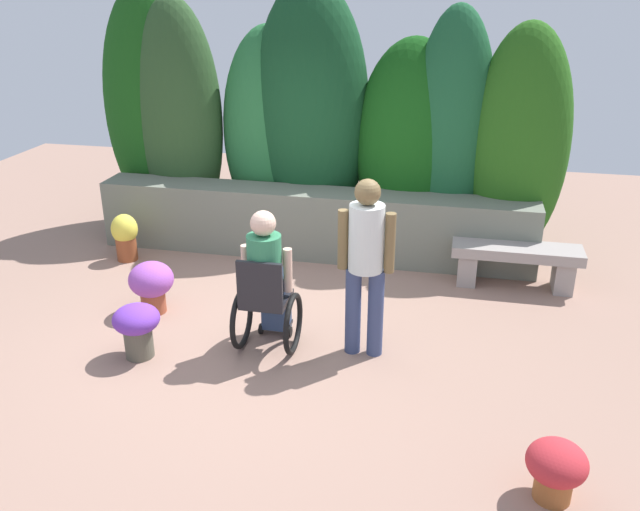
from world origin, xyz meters
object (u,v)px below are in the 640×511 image
at_px(person_standing_companion, 366,257).
at_px(flower_pot_terracotta_by_wall, 137,326).
at_px(person_in_wheelchair, 267,285).
at_px(flower_pot_red_accent, 556,468).
at_px(flower_pot_small_foreground, 152,283).
at_px(flower_pot_purple_near, 125,235).
at_px(stone_bench, 516,260).

relative_size(person_standing_companion, flower_pot_terracotta_by_wall, 3.25).
bearing_deg(person_standing_companion, person_in_wheelchair, -161.19).
xyz_separation_m(flower_pot_red_accent, flower_pot_small_foreground, (-3.66, 1.88, 0.07)).
distance_m(person_in_wheelchair, flower_pot_small_foreground, 1.43).
bearing_deg(flower_pot_red_accent, person_in_wheelchair, 147.90).
relative_size(flower_pot_red_accent, flower_pot_small_foreground, 0.79).
xyz_separation_m(person_in_wheelchair, person_standing_companion, (0.86, 0.08, 0.31)).
height_order(person_standing_companion, flower_pot_purple_near, person_standing_companion).
relative_size(person_standing_companion, flower_pot_red_accent, 3.81).
bearing_deg(person_standing_companion, flower_pot_terracotta_by_wall, -152.71).
bearing_deg(person_in_wheelchair, person_standing_companion, 1.65).
distance_m(person_in_wheelchair, person_standing_companion, 0.92).
height_order(person_in_wheelchair, flower_pot_terracotta_by_wall, person_in_wheelchair).
height_order(stone_bench, flower_pot_purple_near, flower_pot_purple_near).
xyz_separation_m(stone_bench, flower_pot_red_accent, (0.08, -3.28, -0.07)).
bearing_deg(flower_pot_small_foreground, flower_pot_red_accent, -27.18).
relative_size(flower_pot_terracotta_by_wall, flower_pot_small_foreground, 0.93).
height_order(flower_pot_purple_near, flower_pot_small_foreground, flower_pot_purple_near).
bearing_deg(stone_bench, flower_pot_terracotta_by_wall, -154.41).
distance_m(person_in_wheelchair, flower_pot_purple_near, 2.76).
height_order(person_standing_companion, flower_pot_red_accent, person_standing_companion).
xyz_separation_m(person_standing_companion, flower_pot_purple_near, (-3.08, 1.52, -0.62)).
bearing_deg(stone_bench, person_in_wheelchair, -149.19).
bearing_deg(flower_pot_red_accent, flower_pot_purple_near, 146.10).
relative_size(stone_bench, person_standing_companion, 0.85).
relative_size(person_in_wheelchair, person_standing_companion, 0.82).
height_order(stone_bench, flower_pot_terracotta_by_wall, flower_pot_terracotta_by_wall).
xyz_separation_m(flower_pot_terracotta_by_wall, flower_pot_red_accent, (3.41, -1.06, -0.06)).
xyz_separation_m(person_in_wheelchair, flower_pot_purple_near, (-2.22, 1.60, -0.31)).
distance_m(stone_bench, flower_pot_red_accent, 3.28).
xyz_separation_m(person_in_wheelchair, flower_pot_small_foreground, (-1.33, 0.42, -0.31)).
distance_m(person_standing_companion, flower_pot_terracotta_by_wall, 2.09).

